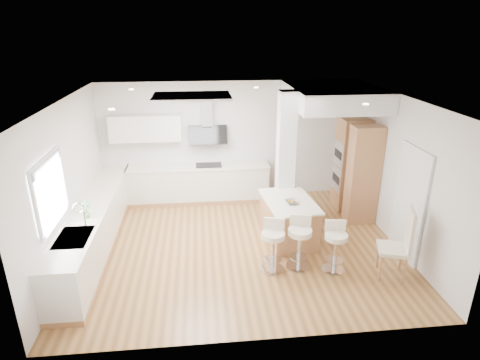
{
  "coord_description": "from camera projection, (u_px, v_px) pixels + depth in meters",
  "views": [
    {
      "loc": [
        -0.68,
        -6.72,
        3.98
      ],
      "look_at": [
        0.05,
        0.4,
        1.2
      ],
      "focal_mm": 30.0,
      "sensor_mm": 36.0,
      "label": 1
    }
  ],
  "objects": [
    {
      "name": "ground",
      "position": [
        239.0,
        245.0,
        7.74
      ],
      "size": [
        6.0,
        6.0,
        0.0
      ],
      "primitive_type": "plane",
      "color": "#A5713D",
      "rests_on": "ground"
    },
    {
      "name": "ceiling",
      "position": [
        239.0,
        245.0,
        7.74
      ],
      "size": [
        6.0,
        5.0,
        0.02
      ],
      "primitive_type": "cube",
      "color": "white",
      "rests_on": "ground"
    },
    {
      "name": "wall_back",
      "position": [
        229.0,
        141.0,
        9.55
      ],
      "size": [
        6.0,
        0.04,
        2.8
      ],
      "primitive_type": "cube",
      "color": "silver",
      "rests_on": "ground"
    },
    {
      "name": "wall_left",
      "position": [
        67.0,
        184.0,
        6.95
      ],
      "size": [
        0.04,
        5.0,
        2.8
      ],
      "primitive_type": "cube",
      "color": "silver",
      "rests_on": "ground"
    },
    {
      "name": "wall_right",
      "position": [
        398.0,
        172.0,
        7.52
      ],
      "size": [
        0.04,
        5.0,
        2.8
      ],
      "primitive_type": "cube",
      "color": "silver",
      "rests_on": "ground"
    },
    {
      "name": "skylight",
      "position": [
        192.0,
        97.0,
        7.22
      ],
      "size": [
        4.1,
        2.1,
        0.06
      ],
      "color": "white",
      "rests_on": "ground"
    },
    {
      "name": "window_left",
      "position": [
        50.0,
        188.0,
        6.01
      ],
      "size": [
        0.06,
        1.28,
        1.07
      ],
      "color": "white",
      "rests_on": "ground"
    },
    {
      "name": "doorway_right",
      "position": [
        409.0,
        205.0,
        7.11
      ],
      "size": [
        0.05,
        1.0,
        2.1
      ],
      "color": "#4F473E",
      "rests_on": "ground"
    },
    {
      "name": "counter_left",
      "position": [
        95.0,
        226.0,
        7.53
      ],
      "size": [
        0.63,
        4.5,
        1.35
      ],
      "color": "#B77E4E",
      "rests_on": "ground"
    },
    {
      "name": "counter_back",
      "position": [
        191.0,
        174.0,
        9.46
      ],
      "size": [
        3.62,
        0.63,
        2.5
      ],
      "color": "#B77E4E",
      "rests_on": "ground"
    },
    {
      "name": "pillar",
      "position": [
        286.0,
        160.0,
        8.22
      ],
      "size": [
        0.35,
        0.35,
        2.8
      ],
      "color": "white",
      "rests_on": "ground"
    },
    {
      "name": "soffit",
      "position": [
        333.0,
        96.0,
        8.3
      ],
      "size": [
        1.78,
        2.2,
        0.4
      ],
      "color": "white",
      "rests_on": "ground"
    },
    {
      "name": "oven_column",
      "position": [
        355.0,
        168.0,
        8.76
      ],
      "size": [
        0.63,
        1.21,
        2.1
      ],
      "color": "#B77E4E",
      "rests_on": "ground"
    },
    {
      "name": "peninsula",
      "position": [
        288.0,
        220.0,
        7.84
      ],
      "size": [
        1.04,
        1.45,
        0.9
      ],
      "rotation": [
        0.0,
        0.0,
        0.1
      ],
      "color": "#B77E4E",
      "rests_on": "ground"
    },
    {
      "name": "bar_stool_a",
      "position": [
        273.0,
        243.0,
        6.81
      ],
      "size": [
        0.51,
        0.51,
        0.93
      ],
      "rotation": [
        0.0,
        0.0,
        -0.25
      ],
      "color": "silver",
      "rests_on": "ground"
    },
    {
      "name": "bar_stool_b",
      "position": [
        299.0,
        240.0,
        6.88
      ],
      "size": [
        0.52,
        0.52,
        0.95
      ],
      "rotation": [
        0.0,
        0.0,
        -0.25
      ],
      "color": "silver",
      "rests_on": "ground"
    },
    {
      "name": "bar_stool_c",
      "position": [
        335.0,
        244.0,
        6.8
      ],
      "size": [
        0.46,
        0.46,
        0.9
      ],
      "rotation": [
        0.0,
        0.0,
        -0.15
      ],
      "color": "silver",
      "rests_on": "ground"
    },
    {
      "name": "dining_chair",
      "position": [
        401.0,
        241.0,
        6.57
      ],
      "size": [
        0.6,
        0.6,
        1.24
      ],
      "rotation": [
        0.0,
        0.0,
        -0.31
      ],
      "color": "beige",
      "rests_on": "ground"
    }
  ]
}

